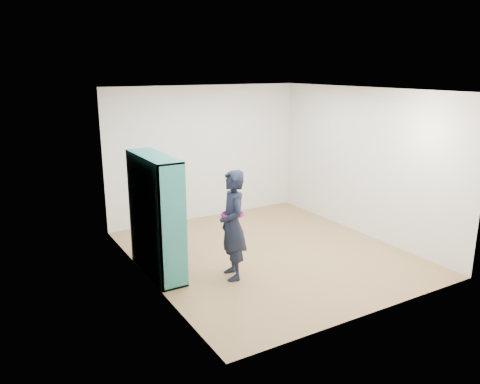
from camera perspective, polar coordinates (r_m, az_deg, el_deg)
floor at (r=7.69m, az=3.43°, el=-7.41°), size 4.50×4.50×0.00m
ceiling at (r=7.12m, az=3.76°, el=12.34°), size 4.50×4.50×0.00m
wall_left at (r=6.43m, az=-11.42°, el=0.04°), size 0.02×4.50×2.60m
wall_right at (r=8.55m, az=14.83°, el=3.52°), size 0.02×4.50×2.60m
wall_back at (r=9.21m, az=-4.24°, el=4.78°), size 4.00×0.02×2.60m
wall_front at (r=5.63m, az=16.41°, el=-2.42°), size 4.00×0.02×2.60m
bookshelf at (r=6.78m, az=-10.40°, el=-3.10°), size 0.38×1.31×1.75m
person at (r=6.56m, az=-0.91°, el=-4.04°), size 0.49×0.64×1.57m
smartphone at (r=6.57m, az=-2.26°, el=-3.07°), size 0.02×0.09×0.12m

